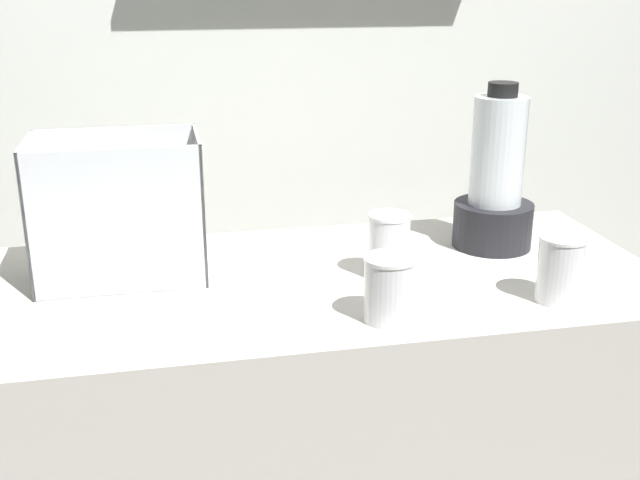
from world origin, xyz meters
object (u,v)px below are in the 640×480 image
juice_cup_beet_far_left (389,292)px  juice_cup_beet_left (389,249)px  carrot_display_bin (121,235)px  blender_pitcher (495,186)px  juice_cup_beet_middle (560,273)px

juice_cup_beet_far_left → juice_cup_beet_left: 0.21m
juice_cup_beet_far_left → juice_cup_beet_left: bearing=73.3°
carrot_display_bin → juice_cup_beet_left: size_ratio=2.47×
blender_pitcher → juice_cup_beet_middle: (-0.00, -0.31, -0.08)m
carrot_display_bin → juice_cup_beet_left: bearing=-12.8°
carrot_display_bin → juice_cup_beet_far_left: size_ratio=2.75×
blender_pitcher → juice_cup_beet_left: bearing=-154.8°
carrot_display_bin → juice_cup_beet_left: carrot_display_bin is taller
blender_pitcher → juice_cup_beet_far_left: size_ratio=3.06×
blender_pitcher → juice_cup_beet_left: blender_pitcher is taller
carrot_display_bin → juice_cup_beet_left: 0.54m
blender_pitcher → juice_cup_beet_far_left: (-0.34, -0.33, -0.08)m
juice_cup_beet_middle → juice_cup_beet_far_left: bearing=-177.2°
carrot_display_bin → juice_cup_beet_far_left: 0.57m
juice_cup_beet_left → juice_cup_beet_middle: juice_cup_beet_left is taller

